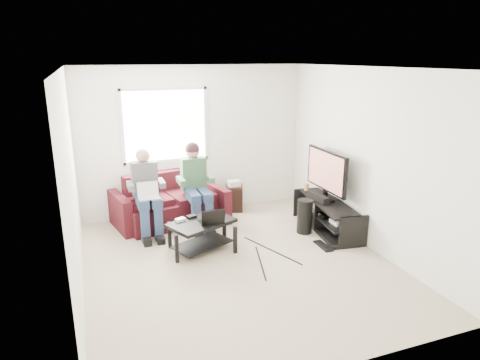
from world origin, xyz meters
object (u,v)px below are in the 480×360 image
tv (326,172)px  subwoofer (305,216)px  sofa (169,205)px  coffee_table (202,229)px  tv_stand (327,217)px  end_table (234,197)px

tv → subwoofer: tv is taller
sofa → coffee_table: size_ratio=1.84×
coffee_table → tv_stand: tv_stand is taller
sofa → tv_stand: bearing=-27.6°
coffee_table → subwoofer: size_ratio=1.91×
subwoofer → end_table: bearing=117.3°
sofa → tv: size_ratio=1.77×
tv_stand → tv: 0.74m
coffee_table → subwoofer: (1.72, 0.07, -0.06)m
sofa → tv: tv is taller
subwoofer → end_table: end_table is taller
tv_stand → subwoofer: 0.40m
subwoofer → tv: bearing=9.6°
tv_stand → end_table: bearing=128.1°
sofa → coffee_table: bearing=-79.9°
coffee_table → sofa: bearing=100.1°
subwoofer → end_table: size_ratio=0.98×
coffee_table → tv: size_ratio=0.96×
sofa → coffee_table: 1.28m
tv_stand → subwoofer: (-0.40, 0.03, 0.05)m
tv → sofa: bearing=154.4°
sofa → coffee_table: sofa is taller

